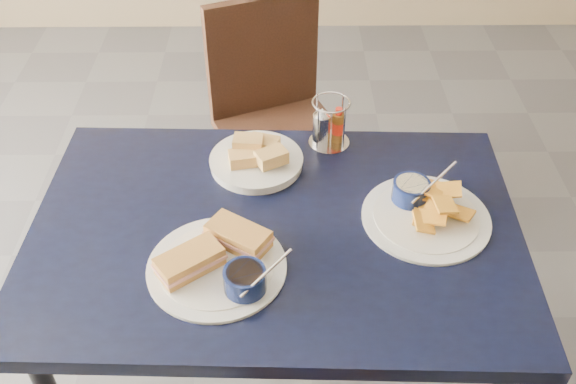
{
  "coord_description": "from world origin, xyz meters",
  "views": [
    {
      "loc": [
        -0.09,
        -1.06,
        1.79
      ],
      "look_at": [
        -0.08,
        0.05,
        0.82
      ],
      "focal_mm": 40.0,
      "sensor_mm": 36.0,
      "label": 1
    }
  ],
  "objects_px": {
    "dining_table": "(276,247)",
    "plantain_plate": "(422,208)",
    "chair_far": "(282,105)",
    "condiment_caddy": "(328,126)",
    "sandwich_plate": "(221,261)",
    "bread_basket": "(257,159)"
  },
  "relations": [
    {
      "from": "sandwich_plate",
      "to": "plantain_plate",
      "type": "bearing_deg",
      "value": 19.91
    },
    {
      "from": "condiment_caddy",
      "to": "chair_far",
      "type": "bearing_deg",
      "value": 102.39
    },
    {
      "from": "dining_table",
      "to": "condiment_caddy",
      "type": "relative_size",
      "value": 8.58
    },
    {
      "from": "sandwich_plate",
      "to": "bread_basket",
      "type": "distance_m",
      "value": 0.36
    },
    {
      "from": "bread_basket",
      "to": "plantain_plate",
      "type": "bearing_deg",
      "value": -25.26
    },
    {
      "from": "sandwich_plate",
      "to": "plantain_plate",
      "type": "distance_m",
      "value": 0.49
    },
    {
      "from": "chair_far",
      "to": "sandwich_plate",
      "type": "relative_size",
      "value": 2.76
    },
    {
      "from": "dining_table",
      "to": "plantain_plate",
      "type": "height_order",
      "value": "plantain_plate"
    },
    {
      "from": "chair_far",
      "to": "bread_basket",
      "type": "relative_size",
      "value": 3.69
    },
    {
      "from": "dining_table",
      "to": "sandwich_plate",
      "type": "relative_size",
      "value": 3.68
    },
    {
      "from": "chair_far",
      "to": "condiment_caddy",
      "type": "bearing_deg",
      "value": -77.61
    },
    {
      "from": "dining_table",
      "to": "plantain_plate",
      "type": "xyz_separation_m",
      "value": [
        0.35,
        0.04,
        0.09
      ]
    },
    {
      "from": "dining_table",
      "to": "bread_basket",
      "type": "xyz_separation_m",
      "value": [
        -0.05,
        0.23,
        0.09
      ]
    },
    {
      "from": "bread_basket",
      "to": "chair_far",
      "type": "bearing_deg",
      "value": 84.33
    },
    {
      "from": "dining_table",
      "to": "plantain_plate",
      "type": "distance_m",
      "value": 0.36
    },
    {
      "from": "bread_basket",
      "to": "condiment_caddy",
      "type": "xyz_separation_m",
      "value": [
        0.19,
        0.09,
        0.03
      ]
    },
    {
      "from": "condiment_caddy",
      "to": "sandwich_plate",
      "type": "bearing_deg",
      "value": -119.6
    },
    {
      "from": "dining_table",
      "to": "chair_far",
      "type": "bearing_deg",
      "value": 88.96
    },
    {
      "from": "chair_far",
      "to": "condiment_caddy",
      "type": "distance_m",
      "value": 0.65
    },
    {
      "from": "sandwich_plate",
      "to": "bread_basket",
      "type": "height_order",
      "value": "sandwich_plate"
    },
    {
      "from": "bread_basket",
      "to": "condiment_caddy",
      "type": "distance_m",
      "value": 0.21
    },
    {
      "from": "bread_basket",
      "to": "condiment_caddy",
      "type": "height_order",
      "value": "condiment_caddy"
    }
  ]
}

